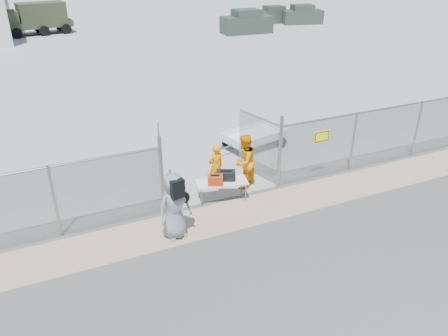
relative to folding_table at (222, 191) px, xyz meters
name	(u,v)px	position (x,y,z in m)	size (l,w,h in m)	color
ground	(253,231)	(0.10, -1.94, -0.34)	(160.00, 160.00, 0.00)	#403E3E
tarmac_inside	(71,23)	(0.10, 40.06, -0.33)	(160.00, 80.00, 0.01)	#959595
dirt_strip	(237,214)	(0.10, -0.94, -0.33)	(44.00, 1.60, 0.01)	tan
chain_link_fence	(224,168)	(0.10, 0.06, 0.76)	(40.00, 0.20, 2.20)	gray
folding_table	(222,191)	(0.00, 0.00, 0.00)	(1.59, 0.66, 0.68)	white
orange_bag	(215,180)	(-0.26, -0.09, 0.48)	(0.46, 0.31, 0.29)	red
black_duffel	(226,175)	(0.17, 0.07, 0.48)	(0.59, 0.35, 0.29)	black
security_worker_left	(216,167)	(0.13, 0.81, 0.45)	(0.58, 0.38, 1.58)	#FF8F00
security_worker_right	(244,162)	(1.02, 0.51, 0.60)	(0.91, 0.71, 1.87)	#FF8F00
visitor	(174,206)	(-1.96, -1.25, 0.63)	(0.95, 0.62, 1.94)	gray
utility_trailer	(254,139)	(2.86, 3.24, 0.05)	(3.17, 1.63, 0.77)	white
military_truck	(38,19)	(-3.37, 34.26, 1.06)	(5.86, 2.16, 2.79)	#303722
parked_vehicle_near	(246,22)	(14.43, 26.92, 0.71)	(4.64, 2.10, 2.10)	#313B33
parked_vehicle_mid	(274,15)	(19.92, 31.38, 0.52)	(3.78, 1.71, 1.71)	#313B33
parked_vehicle_far	(302,14)	(22.37, 29.69, 0.61)	(4.18, 1.89, 1.89)	#313B33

